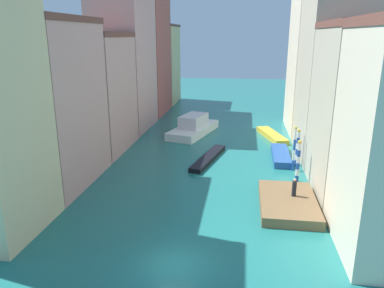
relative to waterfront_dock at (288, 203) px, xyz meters
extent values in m
plane|color=#1E6B66|center=(-7.59, 15.43, -0.39)|extent=(154.00, 154.00, 0.00)
cube|color=tan|center=(-21.10, 2.54, 6.81)|extent=(6.81, 10.67, 14.41)
cube|color=brown|center=(-21.10, 2.54, 14.31)|extent=(6.95, 10.89, 0.57)
cube|color=tan|center=(-21.10, 13.29, 6.19)|extent=(6.81, 10.28, 13.17)
cube|color=brown|center=(-21.10, 13.29, 13.07)|extent=(6.95, 10.49, 0.59)
cube|color=tan|center=(-21.10, 24.25, 10.04)|extent=(6.81, 11.07, 20.86)
cube|color=#B25147|center=(-21.10, 35.77, 9.77)|extent=(6.81, 11.26, 20.32)
cube|color=#DBB77A|center=(-21.10, 46.78, 7.09)|extent=(6.81, 9.66, 14.97)
cube|color=brown|center=(-21.10, 46.78, 14.81)|extent=(6.95, 9.85, 0.46)
cube|color=#BCB299|center=(5.93, 4.26, 6.59)|extent=(6.81, 10.26, 13.96)
cube|color=brown|center=(5.93, 4.26, 13.85)|extent=(6.95, 10.46, 0.56)
cube|color=#BCB299|center=(5.93, 14.99, 10.42)|extent=(6.81, 10.92, 21.62)
cube|color=beige|center=(5.93, 26.38, 9.57)|extent=(6.81, 11.35, 19.92)
cube|color=brown|center=(0.00, 0.00, 0.00)|extent=(4.44, 7.41, 0.78)
cylinder|color=black|center=(0.48, 0.55, 1.02)|extent=(0.36, 0.36, 1.26)
sphere|color=tan|center=(0.48, 0.55, 1.78)|extent=(0.26, 0.26, 0.26)
cylinder|color=#1E479E|center=(1.40, 5.71, -0.08)|extent=(0.34, 0.34, 0.63)
cylinder|color=white|center=(1.40, 5.71, 0.56)|extent=(0.34, 0.34, 0.63)
cylinder|color=#1E479E|center=(1.40, 5.71, 1.19)|extent=(0.34, 0.34, 0.63)
cylinder|color=white|center=(1.40, 5.71, 1.82)|extent=(0.34, 0.34, 0.63)
cylinder|color=#1E479E|center=(1.40, 5.71, 2.45)|extent=(0.34, 0.34, 0.63)
cylinder|color=white|center=(1.40, 5.71, 3.08)|extent=(0.34, 0.34, 0.63)
sphere|color=gold|center=(1.40, 5.71, 3.53)|extent=(0.37, 0.37, 0.37)
cylinder|color=#1E479E|center=(1.39, 8.79, 0.16)|extent=(0.26, 0.26, 1.10)
cylinder|color=white|center=(1.39, 8.79, 1.26)|extent=(0.26, 0.26, 1.10)
cylinder|color=#1E479E|center=(1.39, 8.79, 2.37)|extent=(0.26, 0.26, 1.10)
cylinder|color=white|center=(1.39, 8.79, 3.47)|extent=(0.26, 0.26, 1.10)
sphere|color=gold|center=(1.39, 8.79, 4.13)|extent=(0.29, 0.29, 0.29)
cylinder|color=#1E479E|center=(1.94, 10.41, -0.08)|extent=(0.34, 0.34, 0.62)
cylinder|color=white|center=(1.94, 10.41, 0.54)|extent=(0.34, 0.34, 0.62)
cylinder|color=#1E479E|center=(1.94, 10.41, 1.16)|extent=(0.34, 0.34, 0.62)
cylinder|color=white|center=(1.94, 10.41, 1.78)|extent=(0.34, 0.34, 0.62)
cylinder|color=#1E479E|center=(1.94, 10.41, 2.39)|extent=(0.34, 0.34, 0.62)
cylinder|color=white|center=(1.94, 10.41, 3.01)|extent=(0.34, 0.34, 0.62)
sphere|color=gold|center=(1.94, 10.41, 3.46)|extent=(0.37, 0.37, 0.37)
cube|color=white|center=(-10.77, 22.05, 0.14)|extent=(6.41, 11.02, 1.06)
cube|color=silver|center=(-10.77, 22.05, 1.49)|extent=(3.87, 5.35, 1.64)
cube|color=black|center=(-7.53, 10.86, -0.14)|extent=(3.23, 9.13, 0.51)
cube|color=gold|center=(0.06, 21.47, -0.07)|extent=(3.91, 8.05, 0.65)
cube|color=#234C93|center=(0.49, 12.56, -0.03)|extent=(1.89, 7.25, 0.73)
camera|label=1|loc=(-3.81, -28.17, 12.99)|focal=34.70mm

